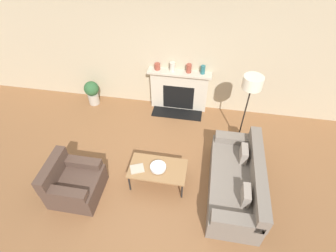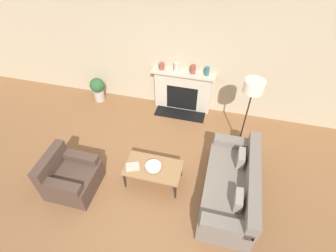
% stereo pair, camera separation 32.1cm
% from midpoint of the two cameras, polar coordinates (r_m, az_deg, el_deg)
% --- Properties ---
extents(ground_plane, '(18.00, 18.00, 0.00)m').
position_cam_midpoint_polar(ground_plane, '(5.19, -4.39, -13.39)').
color(ground_plane, brown).
extents(wall_back, '(18.00, 0.06, 2.90)m').
position_cam_midpoint_polar(wall_back, '(6.14, 0.55, 15.56)').
color(wall_back, '#BCAD8E').
rests_on(wall_back, ground_plane).
extents(fireplace, '(1.50, 0.59, 1.06)m').
position_cam_midpoint_polar(fireplace, '(6.51, 0.98, 7.64)').
color(fireplace, beige).
rests_on(fireplace, ground_plane).
extents(couch, '(0.89, 1.99, 0.80)m').
position_cam_midpoint_polar(couch, '(5.02, 13.04, -11.75)').
color(couch, slate).
rests_on(couch, ground_plane).
extents(armchair_near, '(0.88, 0.85, 0.80)m').
position_cam_midpoint_polar(armchair_near, '(5.23, -21.60, -11.58)').
color(armchair_near, '#4C382D').
rests_on(armchair_near, ground_plane).
extents(coffee_table, '(1.07, 0.60, 0.44)m').
position_cam_midpoint_polar(coffee_table, '(4.94, -4.12, -9.42)').
color(coffee_table, olive).
rests_on(coffee_table, ground_plane).
extents(bowl, '(0.29, 0.29, 0.08)m').
position_cam_midpoint_polar(bowl, '(4.87, -4.08, -8.98)').
color(bowl, silver).
rests_on(bowl, coffee_table).
extents(book, '(0.31, 0.28, 0.02)m').
position_cam_midpoint_polar(book, '(4.93, -8.60, -9.23)').
color(book, '#B2A893').
rests_on(book, coffee_table).
extents(floor_lamp, '(0.38, 0.38, 1.70)m').
position_cam_midpoint_polar(floor_lamp, '(5.21, 15.92, 7.60)').
color(floor_lamp, black).
rests_on(floor_lamp, ground_plane).
extents(mantel_vase_left, '(0.13, 0.13, 0.15)m').
position_cam_midpoint_polar(mantel_vase_left, '(6.26, -3.85, 12.77)').
color(mantel_vase_left, brown).
rests_on(mantel_vase_left, fireplace).
extents(mantel_vase_center_left, '(0.13, 0.13, 0.22)m').
position_cam_midpoint_polar(mantel_vase_center_left, '(6.18, -0.57, 12.77)').
color(mantel_vase_center_left, beige).
rests_on(mantel_vase_center_left, fireplace).
extents(mantel_vase_center_right, '(0.12, 0.12, 0.20)m').
position_cam_midpoint_polar(mantel_vase_center_right, '(6.14, 3.04, 12.38)').
color(mantel_vase_center_right, brown).
rests_on(mantel_vase_center_right, fireplace).
extents(mantel_vase_right, '(0.10, 0.10, 0.20)m').
position_cam_midpoint_polar(mantel_vase_right, '(6.12, 6.09, 12.07)').
color(mantel_vase_right, '#28666B').
rests_on(mantel_vase_right, fireplace).
extents(potted_plant, '(0.37, 0.37, 0.65)m').
position_cam_midpoint_polar(potted_plant, '(7.05, -17.46, 7.13)').
color(potted_plant, '#B2A899').
rests_on(potted_plant, ground_plane).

